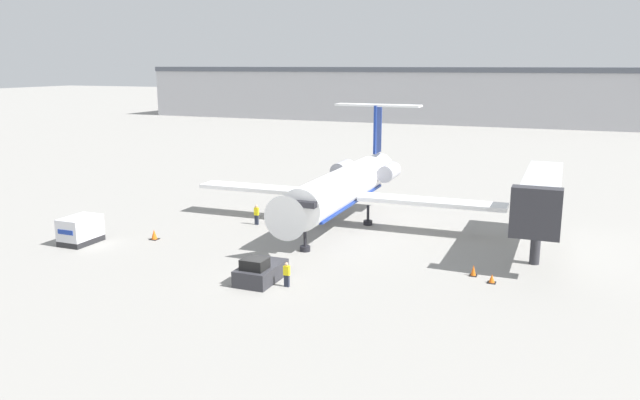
{
  "coord_description": "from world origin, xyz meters",
  "views": [
    {
      "loc": [
        18.13,
        -34.34,
        13.96
      ],
      "look_at": [
        0.0,
        10.56,
        3.41
      ],
      "focal_mm": 35.0,
      "sensor_mm": 36.0,
      "label": 1
    }
  ],
  "objects_px": {
    "traffic_cone_left": "(154,235)",
    "traffic_cone_mid": "(492,279)",
    "worker_by_wing": "(257,214)",
    "jet_bridge": "(541,194)",
    "airplane_main": "(343,187)",
    "luggage_cart": "(80,230)",
    "pushback_tug": "(261,271)",
    "worker_near_tug": "(287,274)",
    "traffic_cone_right": "(473,271)"
  },
  "relations": [
    {
      "from": "airplane_main",
      "to": "luggage_cart",
      "type": "bearing_deg",
      "value": -142.14
    },
    {
      "from": "worker_near_tug",
      "to": "worker_by_wing",
      "type": "distance_m",
      "value": 16.24
    },
    {
      "from": "pushback_tug",
      "to": "luggage_cart",
      "type": "height_order",
      "value": "luggage_cart"
    },
    {
      "from": "pushback_tug",
      "to": "worker_near_tug",
      "type": "distance_m",
      "value": 2.08
    },
    {
      "from": "traffic_cone_right",
      "to": "luggage_cart",
      "type": "bearing_deg",
      "value": -172.9
    },
    {
      "from": "worker_by_wing",
      "to": "jet_bridge",
      "type": "bearing_deg",
      "value": 1.78
    },
    {
      "from": "luggage_cart",
      "to": "worker_near_tug",
      "type": "distance_m",
      "value": 19.62
    },
    {
      "from": "pushback_tug",
      "to": "traffic_cone_mid",
      "type": "relative_size",
      "value": 6.71
    },
    {
      "from": "traffic_cone_left",
      "to": "traffic_cone_right",
      "type": "relative_size",
      "value": 1.09
    },
    {
      "from": "luggage_cart",
      "to": "traffic_cone_mid",
      "type": "height_order",
      "value": "luggage_cart"
    },
    {
      "from": "worker_near_tug",
      "to": "traffic_cone_mid",
      "type": "relative_size",
      "value": 2.76
    },
    {
      "from": "luggage_cart",
      "to": "worker_by_wing",
      "type": "relative_size",
      "value": 1.77
    },
    {
      "from": "airplane_main",
      "to": "worker_near_tug",
      "type": "height_order",
      "value": "airplane_main"
    },
    {
      "from": "luggage_cart",
      "to": "worker_by_wing",
      "type": "distance_m",
      "value": 14.67
    },
    {
      "from": "worker_near_tug",
      "to": "luggage_cart",
      "type": "bearing_deg",
      "value": 171.61
    },
    {
      "from": "worker_near_tug",
      "to": "traffic_cone_mid",
      "type": "bearing_deg",
      "value": 25.02
    },
    {
      "from": "airplane_main",
      "to": "traffic_cone_left",
      "type": "xyz_separation_m",
      "value": [
        -12.6,
        -10.33,
        -3.04
      ]
    },
    {
      "from": "airplane_main",
      "to": "pushback_tug",
      "type": "relative_size",
      "value": 7.1
    },
    {
      "from": "worker_by_wing",
      "to": "traffic_cone_mid",
      "type": "height_order",
      "value": "worker_by_wing"
    },
    {
      "from": "worker_near_tug",
      "to": "traffic_cone_right",
      "type": "height_order",
      "value": "worker_near_tug"
    },
    {
      "from": "traffic_cone_left",
      "to": "jet_bridge",
      "type": "bearing_deg",
      "value": 15.6
    },
    {
      "from": "traffic_cone_left",
      "to": "worker_near_tug",
      "type": "bearing_deg",
      "value": -22.15
    },
    {
      "from": "airplane_main",
      "to": "traffic_cone_mid",
      "type": "bearing_deg",
      "value": -36.83
    },
    {
      "from": "pushback_tug",
      "to": "traffic_cone_right",
      "type": "relative_size",
      "value": 5.19
    },
    {
      "from": "luggage_cart",
      "to": "traffic_cone_left",
      "type": "height_order",
      "value": "luggage_cart"
    },
    {
      "from": "traffic_cone_mid",
      "to": "traffic_cone_left",
      "type": "bearing_deg",
      "value": 179.3
    },
    {
      "from": "airplane_main",
      "to": "traffic_cone_left",
      "type": "bearing_deg",
      "value": -140.66
    },
    {
      "from": "worker_near_tug",
      "to": "worker_by_wing",
      "type": "xyz_separation_m",
      "value": [
        -9.19,
        13.39,
        0.11
      ]
    },
    {
      "from": "traffic_cone_left",
      "to": "traffic_cone_mid",
      "type": "relative_size",
      "value": 1.41
    },
    {
      "from": "traffic_cone_left",
      "to": "jet_bridge",
      "type": "height_order",
      "value": "jet_bridge"
    },
    {
      "from": "pushback_tug",
      "to": "luggage_cart",
      "type": "relative_size",
      "value": 1.24
    },
    {
      "from": "traffic_cone_right",
      "to": "airplane_main",
      "type": "bearing_deg",
      "value": 143.07
    },
    {
      "from": "worker_by_wing",
      "to": "traffic_cone_right",
      "type": "xyz_separation_m",
      "value": [
        19.98,
        -6.77,
        -0.59
      ]
    },
    {
      "from": "jet_bridge",
      "to": "traffic_cone_left",
      "type": "bearing_deg",
      "value": -164.4
    },
    {
      "from": "pushback_tug",
      "to": "jet_bridge",
      "type": "relative_size",
      "value": 0.26
    },
    {
      "from": "airplane_main",
      "to": "traffic_cone_right",
      "type": "xyz_separation_m",
      "value": [
        12.89,
        -9.69,
        -3.08
      ]
    },
    {
      "from": "worker_near_tug",
      "to": "traffic_cone_right",
      "type": "distance_m",
      "value": 12.67
    },
    {
      "from": "airplane_main",
      "to": "worker_by_wing",
      "type": "height_order",
      "value": "airplane_main"
    },
    {
      "from": "worker_near_tug",
      "to": "worker_by_wing",
      "type": "bearing_deg",
      "value": 124.48
    },
    {
      "from": "pushback_tug",
      "to": "traffic_cone_right",
      "type": "xyz_separation_m",
      "value": [
        12.84,
        6.28,
        -0.29
      ]
    },
    {
      "from": "airplane_main",
      "to": "worker_by_wing",
      "type": "xyz_separation_m",
      "value": [
        -7.09,
        -2.92,
        -2.49
      ]
    },
    {
      "from": "pushback_tug",
      "to": "worker_near_tug",
      "type": "xyz_separation_m",
      "value": [
        2.05,
        -0.34,
        0.19
      ]
    },
    {
      "from": "worker_near_tug",
      "to": "worker_by_wing",
      "type": "relative_size",
      "value": 0.9
    },
    {
      "from": "traffic_cone_left",
      "to": "jet_bridge",
      "type": "distance_m",
      "value": 30.53
    },
    {
      "from": "luggage_cart",
      "to": "traffic_cone_left",
      "type": "relative_size",
      "value": 3.84
    },
    {
      "from": "worker_by_wing",
      "to": "traffic_cone_left",
      "type": "xyz_separation_m",
      "value": [
        -5.51,
        -7.4,
        -0.55
      ]
    },
    {
      "from": "worker_near_tug",
      "to": "traffic_cone_mid",
      "type": "xyz_separation_m",
      "value": [
        12.12,
        5.66,
        -0.56
      ]
    },
    {
      "from": "luggage_cart",
      "to": "worker_near_tug",
      "type": "height_order",
      "value": "luggage_cart"
    },
    {
      "from": "luggage_cart",
      "to": "pushback_tug",
      "type": "bearing_deg",
      "value": -8.27
    },
    {
      "from": "worker_near_tug",
      "to": "traffic_cone_mid",
      "type": "distance_m",
      "value": 13.39
    }
  ]
}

